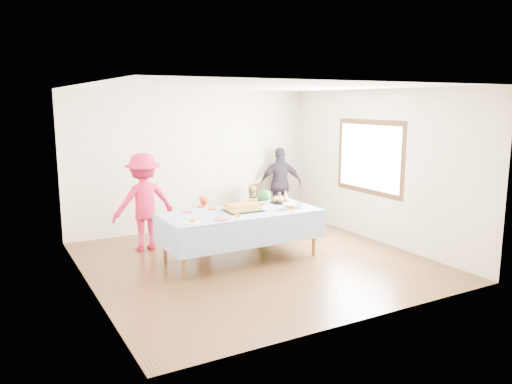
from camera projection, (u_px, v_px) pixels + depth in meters
ground at (255, 261)px, 7.89m from camera, size 5.00×5.00×0.00m
room_walls at (258, 149)px, 7.60m from camera, size 5.04×5.04×2.72m
party_table at (241, 215)px, 7.86m from camera, size 2.50×1.10×0.78m
birthday_cake at (243, 208)px, 7.90m from camera, size 0.58×0.45×0.10m
rolls_tray at (281, 200)px, 8.52m from camera, size 0.36×0.36×0.11m
punch_bowl at (294, 206)px, 8.09m from camera, size 0.33×0.33×0.08m
party_hat at (285, 195)px, 8.77m from camera, size 0.11×0.11×0.18m
fork_pile at (281, 208)px, 7.93m from camera, size 0.24×0.18×0.07m
plate_red_far_a at (187, 212)px, 7.79m from camera, size 0.16×0.16×0.01m
plate_red_far_b at (212, 209)px, 8.00m from camera, size 0.16×0.16×0.01m
plate_red_far_c at (228, 207)px, 8.18m from camera, size 0.16×0.16×0.01m
plate_red_far_d at (260, 204)px, 8.41m from camera, size 0.17×0.17×0.01m
plate_red_near at (221, 220)px, 7.29m from camera, size 0.20×0.20×0.01m
plate_white_left at (192, 223)px, 7.09m from camera, size 0.23×0.23×0.01m
plate_white_mid at (238, 218)px, 7.41m from camera, size 0.22×0.22×0.01m
plate_white_right at (293, 210)px, 7.92m from camera, size 0.22×0.22×0.01m
dining_chair at (260, 203)px, 10.02m from camera, size 0.48×0.48×0.86m
toddler_left at (203, 221)px, 8.66m from camera, size 0.33×0.22×0.90m
toddler_mid at (264, 216)px, 8.91m from camera, size 0.51×0.39×0.94m
toddler_right at (251, 208)px, 9.75m from camera, size 0.52×0.46×0.88m
adult_left at (144, 202)px, 8.37m from camera, size 1.08×0.64×1.65m
adult_right at (281, 184)px, 10.53m from camera, size 0.98×0.66×1.54m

